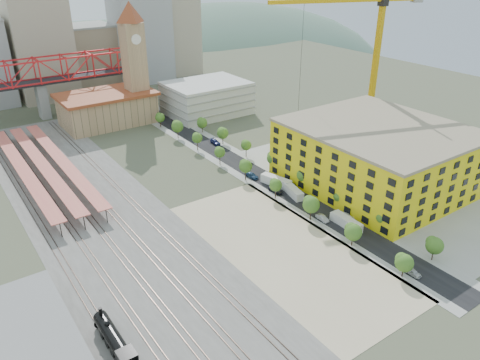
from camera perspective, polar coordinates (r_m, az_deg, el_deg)
ground at (r=139.66m, az=-1.62°, el=-1.82°), size 400.00×400.00×0.00m
ballast_strip at (r=140.89m, az=-18.00°, el=-2.94°), size 36.00×165.00×0.06m
dirt_lot at (r=116.07m, az=5.43°, el=-8.34°), size 28.00×67.00×0.06m
street_asphalt at (r=158.86m, az=0.19°, el=1.83°), size 12.00×170.00×0.06m
sidewalk_west at (r=156.04m, az=-1.46°, el=1.35°), size 3.00×170.00×0.04m
sidewalk_east at (r=161.83m, az=1.78°, el=2.29°), size 3.00×170.00×0.04m
construction_pad at (r=154.53m, az=16.69°, el=-0.08°), size 50.00×90.00×0.06m
rail_tracks at (r=140.45m, az=-18.69°, el=-3.09°), size 26.56×160.00×0.18m
platform_canopies at (r=162.62m, az=-22.94°, el=1.77°), size 16.00×80.00×4.12m
station_hall at (r=204.11m, az=-15.85°, el=8.44°), size 38.00×24.00×13.10m
clock_tower at (r=201.50m, az=-12.87°, el=15.04°), size 12.00×12.00×52.00m
parking_garage at (r=210.07m, az=-4.07°, el=9.95°), size 34.00×26.00×14.00m
truss_bridge at (r=217.52m, az=-23.44°, el=11.71°), size 94.00×9.60×25.60m
construction_building at (r=148.56m, az=16.41°, el=2.87°), size 44.60×50.60×18.80m
warehouse at (r=96.64m, az=-26.31°, el=-17.97°), size 22.00×32.00×5.00m
street_trees at (r=151.59m, az=2.37°, el=0.54°), size 15.40×124.40×8.00m
skyline at (r=260.19m, az=-18.50°, el=15.47°), size 133.00×46.00×60.00m
distant_hills at (r=407.02m, az=-16.64°, el=4.20°), size 647.00×264.00×227.00m
locomotive at (r=90.45m, az=-14.42°, el=-19.44°), size 2.99×23.05×5.76m
tower_crane at (r=175.58m, az=15.40°, el=15.84°), size 53.09×20.52×59.42m
site_trailer_a at (r=126.62m, az=12.88°, el=-5.06°), size 2.98×9.62×2.60m
site_trailer_b at (r=127.06m, az=12.65°, el=-4.97°), size 2.51×8.77×2.38m
site_trailer_c at (r=139.78m, az=6.44°, el=-1.37°), size 4.46×9.68×2.56m
site_trailer_d at (r=144.99m, az=4.42°, el=-0.16°), size 5.14×10.52×2.78m
car_0 at (r=113.74m, az=20.29°, el=-10.50°), size 1.67×4.15×1.41m
car_1 at (r=128.42m, az=10.00°, el=-4.60°), size 1.71×4.31×1.39m
car_2 at (r=141.13m, az=4.38°, el=-1.25°), size 2.35×5.08×1.41m
car_3 at (r=149.77m, az=1.42°, el=0.55°), size 2.57×5.46×1.54m
car_4 at (r=130.53m, az=12.80°, el=-4.30°), size 2.47×4.79×1.56m
car_5 at (r=145.14m, az=6.04°, el=-0.53°), size 1.46×4.08×1.34m
car_6 at (r=145.49m, az=5.89°, el=-0.39°), size 3.45×6.03×1.58m
car_7 at (r=176.54m, az=-3.03°, el=4.64°), size 2.61×5.60×1.58m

